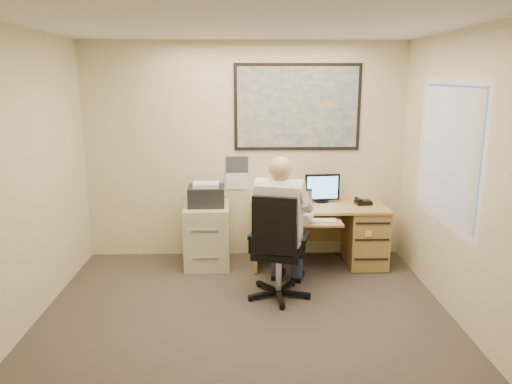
{
  "coord_description": "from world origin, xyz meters",
  "views": [
    {
      "loc": [
        -0.01,
        -3.96,
        2.27
      ],
      "look_at": [
        0.12,
        1.3,
        1.05
      ],
      "focal_mm": 35.0,
      "sensor_mm": 36.0,
      "label": 1
    }
  ],
  "objects_px": {
    "desk": "(346,229)",
    "office_chair": "(280,268)",
    "filing_cabinet": "(207,230)",
    "person": "(279,228)"
  },
  "relations": [
    {
      "from": "desk",
      "to": "office_chair",
      "type": "relative_size",
      "value": 1.4
    },
    {
      "from": "filing_cabinet",
      "to": "office_chair",
      "type": "relative_size",
      "value": 0.91
    },
    {
      "from": "desk",
      "to": "person",
      "type": "relative_size",
      "value": 1.07
    },
    {
      "from": "filing_cabinet",
      "to": "person",
      "type": "relative_size",
      "value": 0.7
    },
    {
      "from": "office_chair",
      "to": "person",
      "type": "xyz_separation_m",
      "value": [
        -0.01,
        0.08,
        0.41
      ]
    },
    {
      "from": "desk",
      "to": "office_chair",
      "type": "xyz_separation_m",
      "value": [
        -0.88,
        -1.01,
        -0.11
      ]
    },
    {
      "from": "office_chair",
      "to": "person",
      "type": "height_order",
      "value": "person"
    },
    {
      "from": "person",
      "to": "office_chair",
      "type": "bearing_deg",
      "value": -63.5
    },
    {
      "from": "filing_cabinet",
      "to": "person",
      "type": "xyz_separation_m",
      "value": [
        0.81,
        -0.92,
        0.3
      ]
    },
    {
      "from": "desk",
      "to": "filing_cabinet",
      "type": "distance_m",
      "value": 1.7
    }
  ]
}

